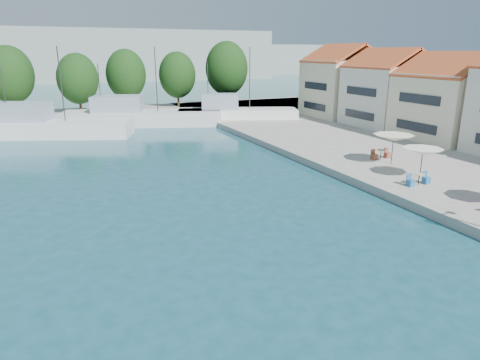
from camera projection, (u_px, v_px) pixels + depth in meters
name	position (u px, v px, depth m)	size (l,w,h in m)	color
quay_right	(456.00, 148.00, 40.99)	(32.00, 92.00, 0.60)	gray
quay_far	(90.00, 116.00, 61.81)	(90.00, 16.00, 0.60)	gray
hill_east	(184.00, 60.00, 177.73)	(140.00, 40.00, 12.00)	gray
building_04	(452.00, 95.00, 43.03)	(9.00, 8.80, 9.20)	#F5E5C4
building_05	(389.00, 86.00, 50.85)	(8.40, 8.80, 9.70)	silver
building_06	(342.00, 80.00, 58.67)	(9.00, 8.80, 10.20)	beige
trawler_02	(46.00, 127.00, 47.97)	(18.31, 10.87, 10.20)	silver
trawler_03	(138.00, 117.00, 55.55)	(20.94, 11.36, 10.20)	silver
trawler_04	(235.00, 114.00, 57.78)	(16.29, 9.59, 10.20)	silver
tree_04	(10.00, 75.00, 59.96)	(6.43, 6.43, 9.52)	#3F2B19
tree_05	(78.00, 79.00, 60.91)	(5.74, 5.74, 8.50)	#3F2B19
tree_06	(126.00, 74.00, 66.47)	(6.12, 6.12, 9.07)	#3F2B19
tree_07	(177.00, 75.00, 68.70)	(5.86, 5.86, 8.68)	#3F2B19
tree_08	(227.00, 68.00, 70.25)	(6.97, 6.97, 10.31)	#3F2B19
umbrella_white	(423.00, 152.00, 29.83)	(2.78, 2.78, 2.15)	black
umbrella_cream	(394.00, 138.00, 33.61)	(3.17, 3.17, 2.36)	black
cafe_table_02	(419.00, 181.00, 28.67)	(1.82, 0.70, 0.76)	black
cafe_table_03	(381.00, 155.00, 35.73)	(1.82, 0.70, 0.76)	black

